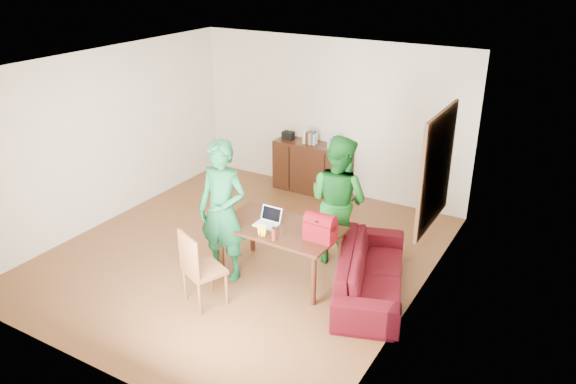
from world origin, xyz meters
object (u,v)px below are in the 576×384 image
Objects in this scene: person_far at (338,201)px; red_bag at (320,229)px; chair at (204,282)px; sofa at (371,271)px; table at (280,232)px; person_near at (223,211)px; bottle at (274,233)px; laptop at (266,222)px.

person_far is 0.82m from red_bag.
chair is 2.61× the size of red_bag.
sofa is at bearing 28.94° from red_bag.
table is 0.80m from person_near.
red_bag is at bearing 99.50° from sofa.
bottle is (-0.34, -1.10, -0.09)m from person_far.
table is at bearing 88.21° from chair.
chair is 2.09m from sofa.
person_near is at bearing 127.56° from chair.
laptop is 0.42m from bottle.
person_far is 1.16m from bottle.
bottle reaches higher than sofa.
laptop is at bearing 64.14° from person_far.
bottle is 0.57m from red_bag.
table is 8.83× the size of bottle.
person_near is at bearing 89.87° from sofa.
person_far is at bearing 52.02° from laptop.
table is at bearing 70.20° from person_far.
bottle is 0.48× the size of red_bag.
bottle is at bearing 70.97° from chair.
chair is 0.94m from person_near.
sofa is at bearing 29.66° from bottle.
table is 0.42m from bottle.
chair reaches higher than table.
person_near is 1.03× the size of person_far.
person_far is 0.91× the size of sofa.
sofa is at bearing 13.14° from table.
sofa is (1.83, 0.61, -0.65)m from person_near.
red_bag is at bearing -4.33° from table.
laptop reaches higher than sofa.
bottle is at bearing 101.06° from sofa.
red_bag is 0.19× the size of sofa.
laptop is at bearing -157.01° from table.
chair is 1.56m from red_bag.
person_near is at bearing -165.55° from red_bag.
chair is at bearing 74.01° from person_far.
bottle is 0.09× the size of sofa.
table is 5.32× the size of laptop.
chair is 0.54× the size of person_far.
chair is (-0.48, -1.01, -0.36)m from table.
red_bag is at bearing 112.21° from person_far.
chair is at bearing -79.66° from person_near.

